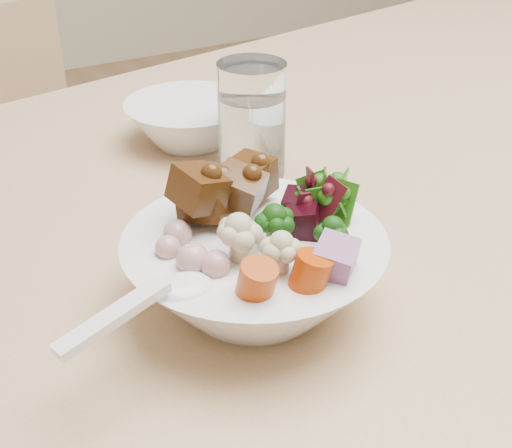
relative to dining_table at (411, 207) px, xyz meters
name	(u,v)px	position (x,y,z in m)	size (l,w,h in m)	color
dining_table	(411,207)	(0.00, 0.00, 0.00)	(1.89, 1.29, 0.81)	tan
chair_far	(13,215)	(-0.40, 0.68, -0.24)	(0.47, 0.47, 0.86)	tan
food_bowl	(255,265)	(-0.33, -0.17, 0.12)	(0.22, 0.22, 0.12)	white
soup_spoon	(166,296)	(-0.43, -0.21, 0.15)	(0.13, 0.06, 0.03)	white
water_glass	(252,125)	(-0.21, 0.05, 0.14)	(0.08, 0.08, 0.13)	white
side_bowl	(190,122)	(-0.24, 0.16, 0.11)	(0.16, 0.16, 0.05)	white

